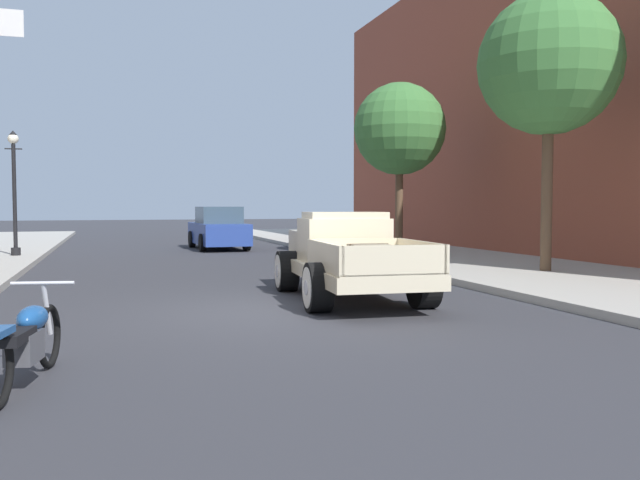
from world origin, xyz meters
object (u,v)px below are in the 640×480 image
Objects in this scene: hotrod_truck_cream at (345,257)px; street_tree_nearest at (549,65)px; street_lamp_far at (14,183)px; street_tree_second at (400,129)px; car_background_blue at (218,229)px; motorcycle_parked at (26,340)px.

street_tree_nearest is at bearing 17.86° from hotrod_truck_cream.
street_tree_nearest is (12.69, -9.03, 2.61)m from street_lamp_far.
street_tree_second reaches higher than hotrod_truck_cream.
car_background_blue is 14.33m from street_tree_nearest.
street_tree_nearest is at bearing 32.13° from motorcycle_parked.
hotrod_truck_cream is 0.77× the size of street_tree_nearest.
street_tree_second is at bearing 53.99° from motorcycle_parked.
car_background_blue is at bearing 26.12° from street_lamp_far.
street_tree_nearest is at bearing -35.43° from street_lamp_far.
hotrod_truck_cream is at bearing -119.78° from street_tree_second.
motorcycle_parked is 19.62m from car_background_blue.
motorcycle_parked is 0.37× the size of street_tree_second.
hotrod_truck_cream reaches higher than motorcycle_parked.
street_lamp_far is at bearing 144.57° from street_tree_nearest.
motorcycle_parked is 15.95m from street_lamp_far.
street_tree_nearest reaches higher than street_lamp_far.
motorcycle_parked is 0.32× the size of street_tree_nearest.
street_tree_second is at bearing -44.53° from car_background_blue.
hotrod_truck_cream is 6.89m from motorcycle_parked.
hotrod_truck_cream is 13.01m from street_lamp_far.
motorcycle_parked is (-4.90, -4.83, -0.31)m from hotrod_truck_cream.
car_background_blue reaches higher than motorcycle_parked.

